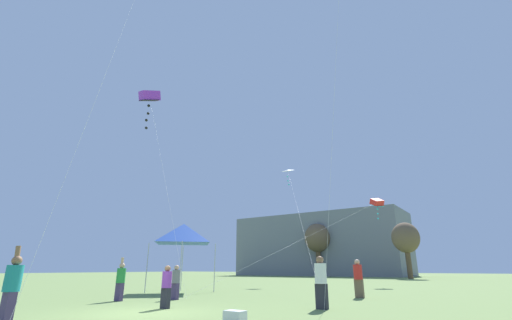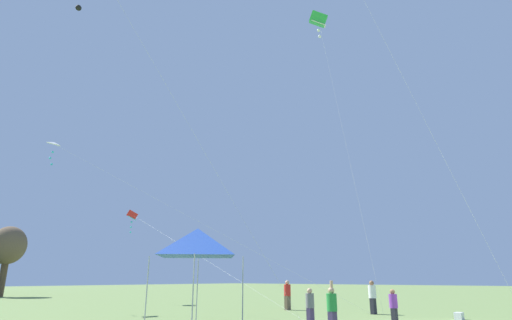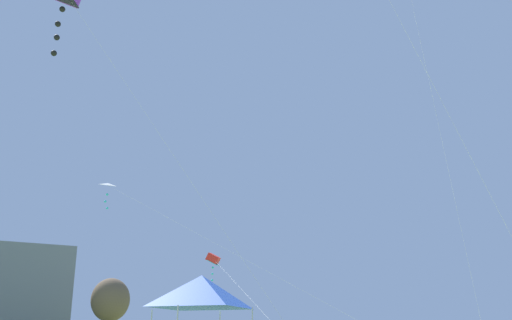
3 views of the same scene
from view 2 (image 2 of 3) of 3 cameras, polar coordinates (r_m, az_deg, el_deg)
tree_far_left at (r=54.15m, az=-31.90°, el=-10.40°), size 3.81×3.81×7.69m
festival_tent at (r=18.23m, az=-8.39°, el=-11.56°), size 3.20×3.20×4.10m
cooler_box at (r=23.32m, az=27.01°, el=-19.25°), size 0.55×0.35×0.35m
person_purple_shirt at (r=19.54m, az=19.06°, el=-19.07°), size 0.36×0.36×1.50m
person_white_shirt at (r=25.13m, az=16.31°, el=-18.14°), size 0.43×0.43×1.83m
person_grey_shirt at (r=18.56m, az=7.73°, el=-19.88°), size 0.37×0.37×1.54m
person_green_shirt at (r=16.26m, az=10.81°, el=-19.96°), size 0.39×0.39×1.88m
person_red_shirt at (r=27.46m, az=4.51°, el=-18.53°), size 0.43×0.43×1.83m
kite_red_box_0 at (r=36.56m, az=-17.25°, el=-7.56°), size 4.72×20.96×7.74m
kite_green_box_3 at (r=33.99m, az=8.90°, el=19.18°), size 2.03×4.71×22.63m
kite_white_delta_4 at (r=31.81m, az=-26.75°, el=1.91°), size 11.87×18.56×11.43m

